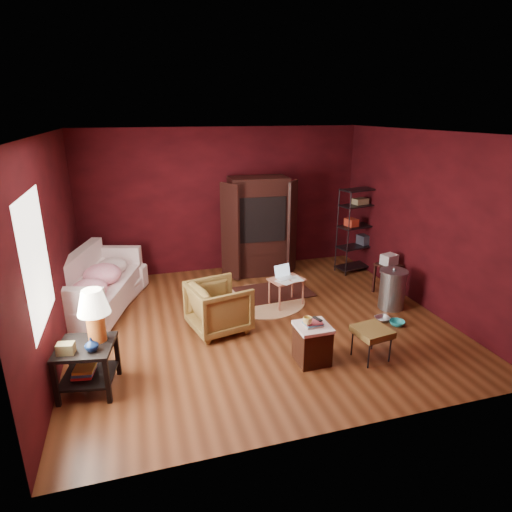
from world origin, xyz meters
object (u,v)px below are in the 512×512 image
Objects in this scene: side_table at (90,331)px; laptop_desk at (286,281)px; sofa at (98,285)px; tv_armoire at (259,225)px; wire_shelving at (359,226)px; armchair at (219,305)px; hamper at (312,343)px.

laptop_desk is (2.90, 1.50, -0.31)m from side_table.
side_table reaches higher than sofa.
tv_armoire reaches higher than wire_shelving.
armchair is 0.67× the size of side_table.
tv_armoire is at bearing -43.17° from armchair.
armchair is at bearing -117.51° from tv_armoire.
laptop_desk is 1.65m from tv_armoire.
tv_armoire is (-0.01, 1.55, 0.58)m from laptop_desk.
sofa is 4.94m from wire_shelving.
side_table is 4.20m from tv_armoire.
side_table is at bearing -167.62° from laptop_desk.
hamper is 0.89× the size of laptop_desk.
wire_shelving is (1.94, -0.40, -0.08)m from tv_armoire.
laptop_desk is (2.96, -0.67, -0.01)m from sofa.
sofa is at bearing 138.48° from hamper.
sofa is 1.77× the size of side_table.
hamper is (0.97, -1.17, -0.13)m from armchair.
side_table is at bearing 175.21° from hamper.
laptop_desk is at bearing -86.65° from tv_armoire.
wire_shelving reaches higher than side_table.
laptop_desk is (0.27, 1.72, 0.14)m from hamper.
sofa is at bearing -160.59° from tv_armoire.
hamper is 0.36× the size of wire_shelving.
wire_shelving is at bearing -74.67° from armchair.
side_table is 2.03× the size of hamper.
hamper is at bearing -108.16° from sofa.
hamper is 0.31× the size of tv_armoire.
armchair reaches higher than laptop_desk.
tv_armoire is (1.23, 2.09, 0.59)m from armchair.
sofa is 1.28× the size of wire_shelving.
tv_armoire is 1.99m from wire_shelving.
armchair is 0.48× the size of wire_shelving.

